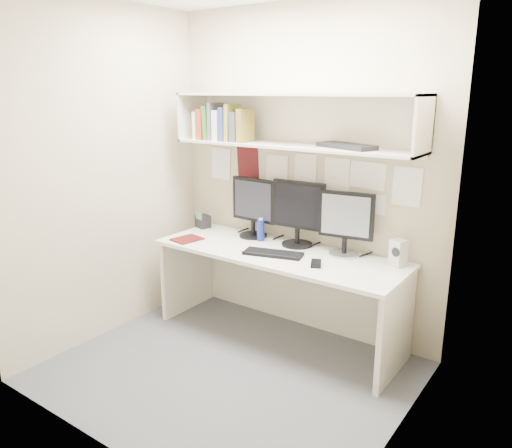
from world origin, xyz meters
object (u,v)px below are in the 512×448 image
Objects in this scene: monitor_right at (346,221)px; monitor_center at (298,211)px; keyboard at (273,254)px; monitor_left at (254,205)px; desk_phone at (203,221)px; desk at (278,295)px; speaker at (398,253)px; maroon_notebook at (187,239)px.

monitor_center is at bearing 171.20° from monitor_right.
monitor_right is 1.08× the size of keyboard.
monitor_left is 1.12× the size of keyboard.
monitor_left is at bearing 22.51° from desk_phone.
monitor_center is (0.44, -0.00, 0.01)m from monitor_left.
desk_phone reaches higher than desk.
monitor_center is 0.85m from speaker.
keyboard is at bearing -142.07° from speaker.
desk_phone is at bearing -161.23° from speaker.
monitor_left is at bearing 151.17° from desk.
monitor_left is 2.16× the size of maroon_notebook.
monitor_center is 1.08× the size of monitor_right.
monitor_left is 0.58m from desk_phone.
monitor_left is 0.96× the size of monitor_center.
monitor_right is 1.33m from maroon_notebook.
speaker is at bearing -10.16° from monitor_right.
monitor_right reaches higher than maroon_notebook.
maroon_notebook is at bearing -166.22° from desk.
monitor_right is (0.41, 0.00, -0.02)m from monitor_center.
maroon_notebook is 0.41m from desk_phone.
monitor_center is 3.49× the size of desk_phone.
desk_phone is (-0.95, 0.28, 0.05)m from keyboard.
monitor_right reaches higher than speaker.
monitor_left reaches higher than desk_phone.
keyboard is at bearing -35.71° from monitor_left.
monitor_right is at bearing -2.60° from monitor_center.
speaker is 1.28× the size of desk_phone.
monitor_center is 0.96m from maroon_notebook.
desk is 3.83× the size of monitor_center.
monitor_right is at bearing 20.42° from keyboard.
desk_phone reaches higher than maroon_notebook.
desk_phone is (-0.54, -0.04, -0.21)m from monitor_left.
desk_phone is (-0.94, 0.18, 0.42)m from desk.
maroon_notebook is (-0.83, -0.41, -0.27)m from monitor_center.
monitor_right is 2.09× the size of maroon_notebook.
desk is at bearing 82.16° from keyboard.
maroon_notebook is (-0.80, -0.09, -0.00)m from keyboard.
keyboard is 0.91m from speaker.
desk is 4.46× the size of keyboard.
monitor_left is 0.63m from maroon_notebook.
desk_phone is (-0.98, -0.04, -0.22)m from monitor_center.
speaker reaches higher than desk_phone.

